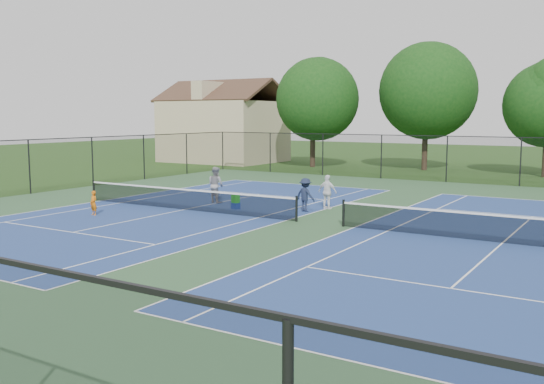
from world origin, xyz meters
The scene contains 14 objects.
ground centered at (0.00, 0.00, 0.00)m, with size 140.00×140.00×0.00m, color #234716.
court_pad centered at (0.00, 0.00, 0.00)m, with size 36.00×36.00×0.01m, color #2F5431.
tennis_court_left centered at (-7.00, 0.00, 0.10)m, with size 12.00×23.83×1.07m.
tennis_court_right centered at (7.00, 0.00, 0.10)m, with size 12.00×23.83×1.07m.
perimeter_fence centered at (0.00, 0.00, 1.60)m, with size 36.08×36.08×3.02m.
tree_back_a centered at (-13.00, 24.00, 6.04)m, with size 6.80×6.80×9.15m.
tree_back_b centered at (-4.00, 26.00, 6.60)m, with size 7.60×7.60×10.03m.
clapboard_house centered at (-23.00, 25.00, 3.09)m, with size 10.80×8.10×7.65m.
child_player centered at (-9.38, -3.23, 0.54)m, with size 0.39×0.26×1.07m, color orange.
instructor centered at (-7.15, 2.65, 0.90)m, with size 0.88×0.68×1.80m, color gray.
bystander_a centered at (-1.49, 3.70, 0.80)m, with size 0.94×0.39×1.60m, color white.
bystander_b centered at (-2.00, 2.50, 0.76)m, with size 0.99×0.57×1.53m, color #192239.
ball_crate centered at (-5.13, 1.46, 0.15)m, with size 0.38×0.27×0.30m, color navy.
ball_hopper centered at (-5.13, 1.46, 0.49)m, with size 0.34×0.26×0.38m, color green.
Camera 1 is at (10.93, -21.33, 4.33)m, focal length 40.00 mm.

